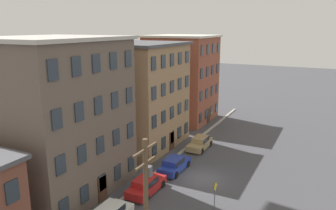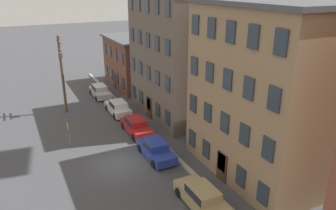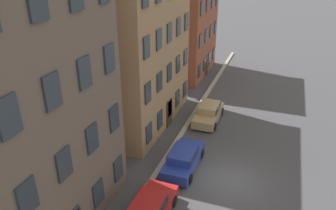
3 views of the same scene
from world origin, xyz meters
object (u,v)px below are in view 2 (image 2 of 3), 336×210
car_red (136,125)px  car_blue (156,149)px  car_silver (100,91)px  utility_pole (62,71)px  caution_sign (69,130)px  car_white (118,107)px  car_tan (202,196)px

car_red → car_blue: size_ratio=1.00×
car_silver → car_red: 12.10m
car_blue → utility_pole: 14.91m
car_red → caution_sign: bearing=-88.4°
car_blue → caution_sign: 7.85m
car_white → caution_sign: (5.63, -6.29, 0.88)m
car_blue → caution_sign: size_ratio=1.79×
car_silver → car_blue: 17.24m
car_white → car_blue: 10.61m
car_white → car_blue: size_ratio=1.00×
car_white → utility_pole: size_ratio=0.52×
caution_sign → car_tan: bearing=26.4°
car_silver → car_tan: 24.38m
car_red → car_tan: (12.28, -0.29, 0.00)m
car_white → car_tan: same height
car_red → car_blue: same height
car_red → car_white: bearing=-180.0°
car_blue → utility_pole: utility_pole is taller
car_tan → car_red: bearing=178.7°
car_blue → car_tan: 7.14m
car_silver → car_red: (12.09, 0.21, 0.00)m
car_white → caution_sign: 8.48m
caution_sign → utility_pole: utility_pole is taller
car_blue → car_white: bearing=178.5°
caution_sign → car_red: bearing=91.6°
car_silver → caution_sign: bearing=-26.4°
car_silver → utility_pole: 7.31m
car_white → utility_pole: utility_pole is taller
car_white → car_red: bearing=0.0°
car_red → utility_pole: 10.59m
car_silver → caution_sign: size_ratio=1.79×
car_red → caution_sign: 6.36m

